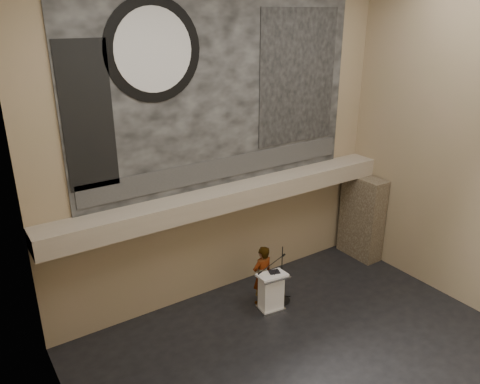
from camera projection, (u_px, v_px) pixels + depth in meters
floor at (318, 366)px, 10.58m from camera, size 10.00×10.00×0.00m
wall_back at (223, 145)px, 12.14m from camera, size 10.00×0.02×8.50m
wall_left at (67, 264)px, 6.46m from camera, size 0.02×8.00×8.50m
wall_right at (478, 151)px, 11.62m from camera, size 0.02×8.00×8.50m
soffit at (232, 196)px, 12.30m from camera, size 10.00×0.80×0.50m
sprinkler_left at (178, 221)px, 11.54m from camera, size 0.04×0.04×0.06m
sprinkler_right at (288, 192)px, 13.35m from camera, size 0.04×0.04×0.06m
banner at (223, 89)px, 11.59m from camera, size 8.00×0.05×5.00m
banner_text_strip at (225, 168)px, 12.31m from camera, size 7.76×0.02×0.55m
banner_clock_rim at (154, 50)px, 10.27m from camera, size 2.30×0.02×2.30m
banner_clock_face at (154, 50)px, 10.25m from camera, size 1.84×0.02×1.84m
banner_building_print at (298, 78)px, 12.77m from camera, size 2.60×0.02×3.60m
banner_brick_print at (88, 117)px, 9.91m from camera, size 1.10×0.02×3.20m
stone_pier at (362, 217)px, 14.94m from camera, size 0.60×1.40×2.70m
lectern at (271, 292)px, 12.40m from camera, size 0.80×0.62×1.14m
binder at (274, 272)px, 12.25m from camera, size 0.33×0.29×0.04m
papers at (267, 276)px, 12.11m from camera, size 0.24×0.32×0.00m
speaker_person at (262, 275)px, 12.58m from camera, size 0.65×0.44×1.72m
mic_stand at (280, 294)px, 12.87m from camera, size 1.32×0.65×1.68m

